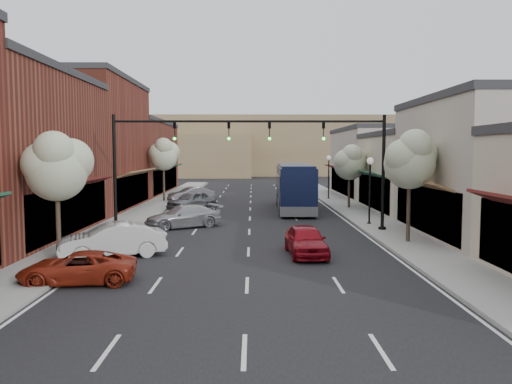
{
  "coord_description": "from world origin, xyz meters",
  "views": [
    {
      "loc": [
        0.21,
        -21.66,
        4.8
      ],
      "look_at": [
        0.42,
        10.61,
        2.2
      ],
      "focal_mm": 35.0,
      "sensor_mm": 36.0,
      "label": 1
    }
  ],
  "objects_px": {
    "coach_bus": "(294,186)",
    "parked_car_c": "(183,216)",
    "tree_right_near": "(411,159)",
    "lamp_post_far": "(329,170)",
    "parked_car_e": "(191,195)",
    "signal_mast_left": "(154,155)",
    "tree_left_near": "(57,165)",
    "tree_left_far": "(164,154)",
    "signal_mast_right": "(344,155)",
    "parked_car_d": "(192,201)",
    "parked_car_b": "(112,240)",
    "tree_right_far": "(350,162)",
    "red_hatchback": "(306,240)",
    "lamp_post_near": "(370,180)",
    "parked_car_a": "(78,268)"
  },
  "relations": [
    {
      "from": "coach_bus",
      "to": "parked_car_c",
      "type": "xyz_separation_m",
      "value": [
        -7.87,
        -9.77,
        -1.25
      ]
    },
    {
      "from": "tree_right_near",
      "to": "parked_car_c",
      "type": "distance_m",
      "value": 14.33
    },
    {
      "from": "lamp_post_far",
      "to": "parked_car_e",
      "type": "bearing_deg",
      "value": -171.37
    },
    {
      "from": "lamp_post_far",
      "to": "parked_car_e",
      "type": "height_order",
      "value": "lamp_post_far"
    },
    {
      "from": "signal_mast_left",
      "to": "tree_left_near",
      "type": "height_order",
      "value": "signal_mast_left"
    },
    {
      "from": "tree_left_near",
      "to": "tree_left_far",
      "type": "xyz_separation_m",
      "value": [
        -0.0,
        26.0,
        0.38
      ]
    },
    {
      "from": "signal_mast_right",
      "to": "lamp_post_far",
      "type": "xyz_separation_m",
      "value": [
        2.18,
        20.0,
        -1.62
      ]
    },
    {
      "from": "parked_car_c",
      "to": "parked_car_d",
      "type": "distance_m",
      "value": 9.54
    },
    {
      "from": "signal_mast_right",
      "to": "parked_car_b",
      "type": "relative_size",
      "value": 1.73
    },
    {
      "from": "tree_right_far",
      "to": "red_hatchback",
      "type": "height_order",
      "value": "tree_right_far"
    },
    {
      "from": "tree_right_near",
      "to": "parked_car_b",
      "type": "distance_m",
      "value": 15.33
    },
    {
      "from": "lamp_post_near",
      "to": "lamp_post_far",
      "type": "xyz_separation_m",
      "value": [
        0.0,
        17.5,
        0.0
      ]
    },
    {
      "from": "signal_mast_left",
      "to": "parked_car_e",
      "type": "height_order",
      "value": "signal_mast_left"
    },
    {
      "from": "parked_car_b",
      "to": "parked_car_d",
      "type": "xyz_separation_m",
      "value": [
        1.39,
        18.44,
        0.0
      ]
    },
    {
      "from": "lamp_post_far",
      "to": "parked_car_d",
      "type": "distance_m",
      "value": 15.51
    },
    {
      "from": "tree_right_near",
      "to": "lamp_post_far",
      "type": "relative_size",
      "value": 1.34
    },
    {
      "from": "tree_right_far",
      "to": "tree_left_near",
      "type": "distance_m",
      "value": 25.99
    },
    {
      "from": "parked_car_c",
      "to": "parked_car_a",
      "type": "bearing_deg",
      "value": -38.22
    },
    {
      "from": "signal_mast_right",
      "to": "parked_car_a",
      "type": "xyz_separation_m",
      "value": [
        -11.82,
        -11.69,
        -4.04
      ]
    },
    {
      "from": "coach_bus",
      "to": "parked_car_d",
      "type": "bearing_deg",
      "value": -176.75
    },
    {
      "from": "coach_bus",
      "to": "tree_right_far",
      "type": "bearing_deg",
      "value": 6.81
    },
    {
      "from": "signal_mast_left",
      "to": "lamp_post_near",
      "type": "height_order",
      "value": "signal_mast_left"
    },
    {
      "from": "lamp_post_far",
      "to": "signal_mast_left",
      "type": "bearing_deg",
      "value": -123.86
    },
    {
      "from": "parked_car_b",
      "to": "tree_left_far",
      "type": "bearing_deg",
      "value": 162.02
    },
    {
      "from": "lamp_post_far",
      "to": "parked_car_d",
      "type": "height_order",
      "value": "lamp_post_far"
    },
    {
      "from": "signal_mast_right",
      "to": "tree_left_far",
      "type": "relative_size",
      "value": 1.34
    },
    {
      "from": "signal_mast_left",
      "to": "tree_right_near",
      "type": "xyz_separation_m",
      "value": [
        13.97,
        -4.05,
        -0.17
      ]
    },
    {
      "from": "signal_mast_left",
      "to": "lamp_post_far",
      "type": "xyz_separation_m",
      "value": [
        13.42,
        20.0,
        -1.62
      ]
    },
    {
      "from": "signal_mast_left",
      "to": "parked_car_d",
      "type": "height_order",
      "value": "signal_mast_left"
    },
    {
      "from": "parked_car_b",
      "to": "parked_car_c",
      "type": "xyz_separation_m",
      "value": [
        1.99,
        8.93,
        -0.07
      ]
    },
    {
      "from": "tree_left_near",
      "to": "parked_car_b",
      "type": "bearing_deg",
      "value": 22.86
    },
    {
      "from": "tree_right_far",
      "to": "lamp_post_far",
      "type": "xyz_separation_m",
      "value": [
        -0.55,
        8.06,
        -0.99
      ]
    },
    {
      "from": "tree_right_far",
      "to": "parked_car_c",
      "type": "distance_m",
      "value": 16.51
    },
    {
      "from": "tree_right_near",
      "to": "parked_car_d",
      "type": "height_order",
      "value": "tree_right_near"
    },
    {
      "from": "tree_right_far",
      "to": "parked_car_e",
      "type": "height_order",
      "value": "tree_right_far"
    },
    {
      "from": "signal_mast_left",
      "to": "parked_car_e",
      "type": "distance_m",
      "value": 18.37
    },
    {
      "from": "tree_left_near",
      "to": "parked_car_e",
      "type": "relative_size",
      "value": 1.3
    },
    {
      "from": "coach_bus",
      "to": "parked_car_e",
      "type": "height_order",
      "value": "coach_bus"
    },
    {
      "from": "red_hatchback",
      "to": "parked_car_e",
      "type": "distance_m",
      "value": 26.14
    },
    {
      "from": "tree_left_near",
      "to": "parked_car_d",
      "type": "bearing_deg",
      "value": 79.9
    },
    {
      "from": "tree_left_near",
      "to": "parked_car_e",
      "type": "xyz_separation_m",
      "value": [
        2.56,
        26.01,
        -3.5
      ]
    },
    {
      "from": "signal_mast_right",
      "to": "lamp_post_near",
      "type": "bearing_deg",
      "value": 48.95
    },
    {
      "from": "parked_car_e",
      "to": "parked_car_b",
      "type": "bearing_deg",
      "value": -31.42
    },
    {
      "from": "coach_bus",
      "to": "signal_mast_right",
      "type": "bearing_deg",
      "value": -78.8
    },
    {
      "from": "signal_mast_left",
      "to": "parked_car_d",
      "type": "bearing_deg",
      "value": 85.89
    },
    {
      "from": "lamp_post_near",
      "to": "parked_car_a",
      "type": "relative_size",
      "value": 1.06
    },
    {
      "from": "tree_left_far",
      "to": "red_hatchback",
      "type": "relative_size",
      "value": 1.47
    },
    {
      "from": "coach_bus",
      "to": "parked_car_d",
      "type": "distance_m",
      "value": 8.55
    },
    {
      "from": "parked_car_c",
      "to": "parked_car_e",
      "type": "xyz_separation_m",
      "value": [
        -1.48,
        16.22,
        0.01
      ]
    },
    {
      "from": "tree_right_near",
      "to": "lamp_post_far",
      "type": "xyz_separation_m",
      "value": [
        -0.55,
        24.06,
        -1.45
      ]
    }
  ]
}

